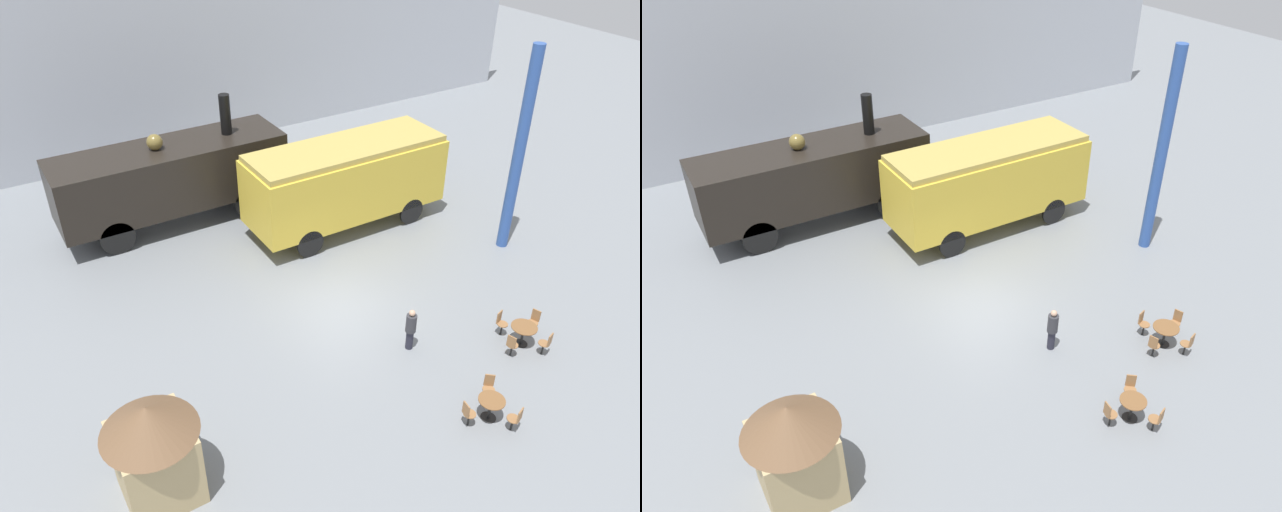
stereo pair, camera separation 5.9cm
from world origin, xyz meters
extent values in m
plane|color=gray|center=(0.00, 0.00, 0.00)|extent=(80.00, 80.00, 0.00)
cube|color=#B2B7C1|center=(0.00, 15.71, 4.50)|extent=(44.00, 0.15, 9.00)
cube|color=black|center=(-2.74, 8.63, 2.16)|extent=(9.49, 2.77, 2.51)
cylinder|color=black|center=(-0.13, 8.63, 4.25)|extent=(0.46, 0.46, 1.68)
sphere|color=brown|center=(-3.22, 8.63, 3.71)|extent=(0.64, 0.64, 0.64)
cylinder|color=black|center=(0.10, 7.31, 0.69)|extent=(1.38, 0.12, 1.38)
cylinder|color=black|center=(0.10, 9.95, 0.69)|extent=(1.38, 0.12, 1.38)
cylinder|color=black|center=(-5.59, 7.31, 0.69)|extent=(1.38, 0.12, 1.38)
cylinder|color=black|center=(-5.59, 9.95, 0.69)|extent=(1.38, 0.12, 1.38)
cube|color=gold|center=(3.22, 4.63, 2.07)|extent=(8.26, 2.86, 2.65)
cube|color=tan|center=(3.22, 4.63, 3.51)|extent=(8.09, 2.64, 0.24)
cylinder|color=black|center=(5.70, 3.25, 0.57)|extent=(1.15, 0.12, 1.15)
cylinder|color=black|center=(5.70, 6.00, 0.57)|extent=(1.15, 0.12, 1.15)
cylinder|color=black|center=(0.74, 3.25, 0.57)|extent=(1.15, 0.12, 1.15)
cylinder|color=black|center=(0.74, 6.00, 0.57)|extent=(1.15, 0.12, 1.15)
cylinder|color=black|center=(4.00, -4.73, 0.01)|extent=(0.44, 0.44, 0.02)
cylinder|color=black|center=(4.00, -4.73, 0.36)|extent=(0.08, 0.08, 0.67)
cylinder|color=brown|center=(4.00, -4.73, 0.71)|extent=(0.83, 0.83, 0.03)
cylinder|color=black|center=(0.89, -6.50, 0.01)|extent=(0.44, 0.44, 0.02)
cylinder|color=black|center=(0.89, -6.50, 0.36)|extent=(0.08, 0.08, 0.67)
cylinder|color=brown|center=(0.89, -6.50, 0.71)|extent=(0.76, 0.76, 0.03)
cylinder|color=black|center=(3.79, -4.04, 0.21)|extent=(0.06, 0.06, 0.42)
cylinder|color=olive|center=(3.79, -4.04, 0.43)|extent=(0.36, 0.36, 0.03)
cube|color=olive|center=(3.74, -3.90, 0.66)|extent=(0.29, 0.13, 0.42)
cylinder|color=black|center=(3.32, -4.95, 0.21)|extent=(0.06, 0.06, 0.42)
cylinder|color=olive|center=(3.32, -4.95, 0.43)|extent=(0.36, 0.36, 0.03)
cube|color=olive|center=(3.18, -4.99, 0.66)|extent=(0.13, 0.29, 0.42)
cylinder|color=black|center=(4.22, -5.41, 0.21)|extent=(0.06, 0.06, 0.42)
cylinder|color=olive|center=(4.22, -5.41, 0.43)|extent=(0.36, 0.36, 0.03)
cube|color=olive|center=(4.27, -5.56, 0.66)|extent=(0.29, 0.13, 0.42)
cylinder|color=black|center=(4.69, -4.51, 0.21)|extent=(0.06, 0.06, 0.42)
cylinder|color=olive|center=(4.69, -4.51, 0.43)|extent=(0.36, 0.36, 0.03)
cube|color=olive|center=(4.83, -4.46, 0.66)|extent=(0.13, 0.29, 0.42)
cylinder|color=black|center=(1.32, -5.98, 0.21)|extent=(0.06, 0.06, 0.42)
cylinder|color=olive|center=(1.32, -5.98, 0.43)|extent=(0.36, 0.36, 0.03)
cube|color=olive|center=(1.42, -5.86, 0.66)|extent=(0.25, 0.21, 0.42)
cylinder|color=black|center=(0.22, -6.39, 0.21)|extent=(0.06, 0.06, 0.42)
cylinder|color=olive|center=(0.22, -6.39, 0.43)|extent=(0.36, 0.36, 0.03)
cube|color=olive|center=(0.07, -6.36, 0.66)|extent=(0.09, 0.29, 0.42)
cylinder|color=black|center=(1.12, -7.14, 0.21)|extent=(0.06, 0.06, 0.42)
cylinder|color=olive|center=(1.12, -7.14, 0.43)|extent=(0.36, 0.36, 0.03)
cube|color=olive|center=(1.18, -7.28, 0.66)|extent=(0.28, 0.14, 0.42)
cylinder|color=#262633|center=(0.77, -2.99, 0.35)|extent=(0.24, 0.24, 0.70)
cylinder|color=#333338|center=(0.77, -2.99, 1.01)|extent=(0.34, 0.34, 0.62)
sphere|color=tan|center=(0.77, -2.99, 1.43)|extent=(0.20, 0.20, 0.20)
cube|color=tan|center=(-7.82, -4.05, 1.10)|extent=(1.80, 1.80, 2.20)
cone|color=brown|center=(-7.82, -4.05, 2.60)|extent=(2.34, 2.34, 0.80)
cylinder|color=#2D519E|center=(7.82, -0.02, 4.00)|extent=(0.44, 0.44, 8.00)
camera|label=1|loc=(-9.48, -14.45, 13.61)|focal=35.00mm
camera|label=2|loc=(-9.43, -14.49, 13.61)|focal=35.00mm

